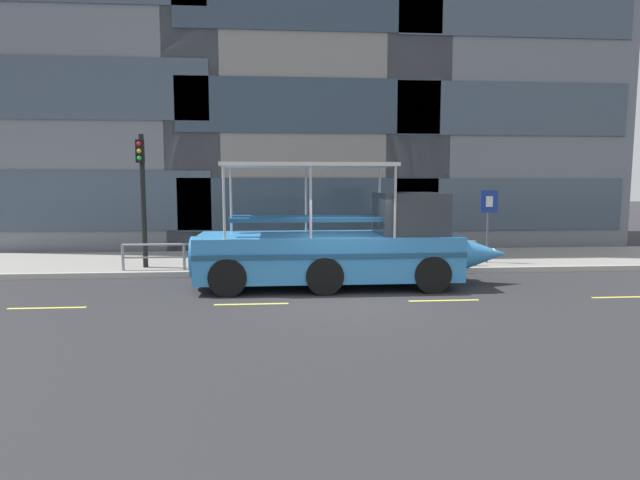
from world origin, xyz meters
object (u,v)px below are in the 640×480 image
(parking_sign, at_px, (488,214))
(pedestrian_near_bow, at_px, (408,234))
(duck_tour_boat, at_px, (347,247))
(traffic_light_pole, at_px, (142,188))

(parking_sign, xyz_separation_m, pedestrian_near_bow, (-2.74, 0.15, -0.68))
(duck_tour_boat, xyz_separation_m, pedestrian_near_bow, (2.52, 2.96, 0.07))
(parking_sign, xyz_separation_m, duck_tour_boat, (-5.26, -2.80, -0.75))
(traffic_light_pole, distance_m, pedestrian_near_bow, 8.92)
(traffic_light_pole, xyz_separation_m, pedestrian_near_bow, (8.77, 0.27, -1.58))
(duck_tour_boat, height_order, pedestrian_near_bow, duck_tour_boat)
(duck_tour_boat, bearing_deg, pedestrian_near_bow, 49.53)
(traffic_light_pole, height_order, duck_tour_boat, traffic_light_pole)
(pedestrian_near_bow, bearing_deg, duck_tour_boat, -130.47)
(traffic_light_pole, distance_m, parking_sign, 11.55)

